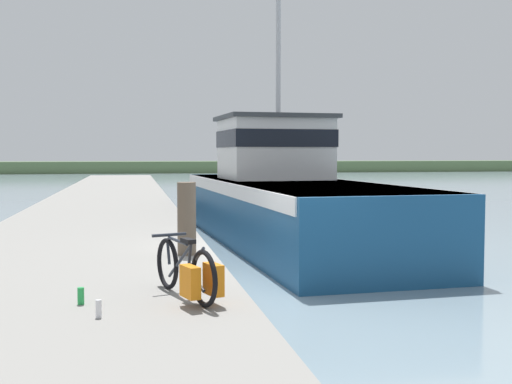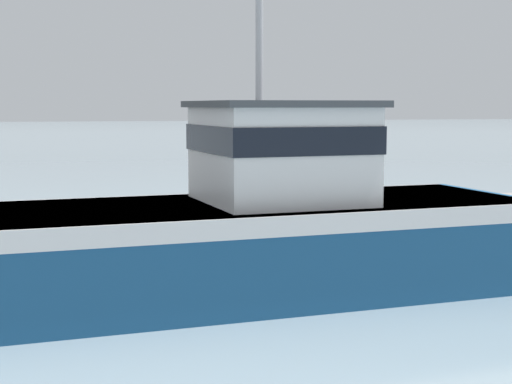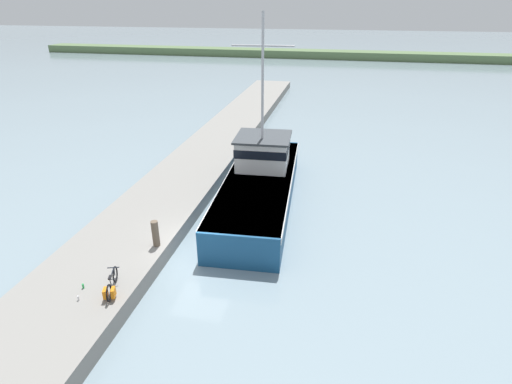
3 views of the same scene
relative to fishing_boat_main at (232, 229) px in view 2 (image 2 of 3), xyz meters
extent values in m
cube|color=navy|center=(0.04, -0.63, -0.39)|extent=(4.34, 12.74, 1.70)
cube|color=white|center=(0.04, -0.63, 0.29)|extent=(4.39, 12.49, 0.34)
cube|color=white|center=(-0.06, 0.94, 1.33)|extent=(3.03, 2.91, 1.74)
cube|color=black|center=(-0.06, 0.94, 1.63)|extent=(3.09, 2.97, 0.49)
cube|color=#3D4247|center=(-0.06, 0.94, 2.26)|extent=(3.27, 3.14, 0.12)
camera|label=1|loc=(-4.14, -17.49, 1.20)|focal=45.00mm
camera|label=2|loc=(13.66, -3.56, 2.23)|focal=55.00mm
camera|label=3|loc=(4.13, -20.52, 9.29)|focal=28.00mm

